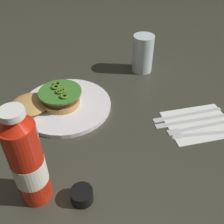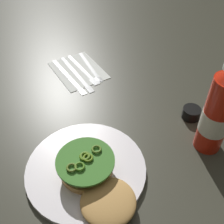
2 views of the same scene
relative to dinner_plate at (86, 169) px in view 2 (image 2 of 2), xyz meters
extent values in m
plane|color=#36362B|center=(-0.10, 0.09, -0.01)|extent=(3.00, 3.00, 0.00)
cylinder|color=white|center=(0.00, 0.00, 0.00)|extent=(0.28, 0.28, 0.01)
cylinder|color=tan|center=(0.01, -0.01, 0.02)|extent=(0.11, 0.11, 0.02)
cylinder|color=#512D19|center=(0.01, -0.01, 0.03)|extent=(0.11, 0.11, 0.02)
cylinder|color=red|center=(0.01, -0.01, 0.04)|extent=(0.10, 0.10, 0.01)
cylinder|color=#3A7629|center=(0.01, -0.01, 0.05)|extent=(0.13, 0.13, 0.01)
torus|color=#497020|center=(0.01, 0.00, 0.06)|extent=(0.02, 0.02, 0.01)
torus|color=#4F6821|center=(0.01, -0.04, 0.06)|extent=(0.02, 0.02, 0.01)
torus|color=#477B1D|center=(0.02, -0.03, 0.06)|extent=(0.02, 0.02, 0.01)
torus|color=#4C7815|center=(0.01, 0.00, 0.06)|extent=(0.02, 0.02, 0.01)
torus|color=#587C18|center=(0.01, 0.00, 0.06)|extent=(0.02, 0.02, 0.01)
torus|color=#4E7221|center=(0.01, 0.03, 0.06)|extent=(0.02, 0.02, 0.01)
ellipsoid|color=tan|center=(0.10, -0.02, 0.02)|extent=(0.11, 0.11, 0.03)
cylinder|color=red|center=(0.15, 0.27, 0.10)|extent=(0.07, 0.07, 0.21)
cylinder|color=white|center=(0.15, 0.27, 0.08)|extent=(0.07, 0.07, 0.06)
cylinder|color=black|center=(0.06, 0.32, 0.01)|extent=(0.05, 0.05, 0.03)
cube|color=white|center=(-0.32, 0.23, -0.01)|extent=(0.21, 0.18, 0.00)
cube|color=silver|center=(-0.33, 0.19, 0.00)|extent=(0.19, 0.04, 0.00)
cube|color=silver|center=(-0.25, 0.18, 0.00)|extent=(0.08, 0.03, 0.00)
cube|color=silver|center=(-0.33, 0.22, 0.00)|extent=(0.20, 0.05, 0.00)
cube|color=silver|center=(-0.24, 0.20, 0.00)|extent=(0.08, 0.03, 0.00)
cube|color=silver|center=(-0.32, 0.25, 0.00)|extent=(0.19, 0.04, 0.00)
cube|color=silver|center=(-0.24, 0.23, 0.00)|extent=(0.04, 0.03, 0.00)
cube|color=silver|center=(-0.32, 0.27, 0.00)|extent=(0.18, 0.07, 0.00)
ellipsoid|color=silver|center=(-0.24, 0.25, 0.00)|extent=(0.04, 0.03, 0.00)
camera|label=1|loc=(0.13, 0.64, 0.51)|focal=42.19mm
camera|label=2|loc=(0.31, -0.21, 0.54)|focal=44.07mm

